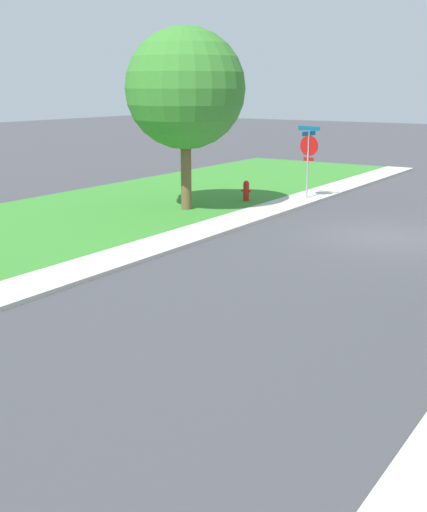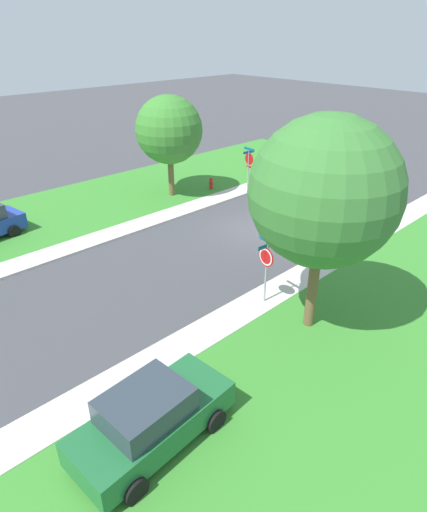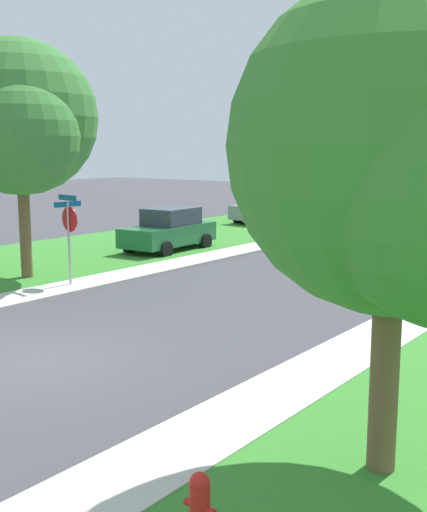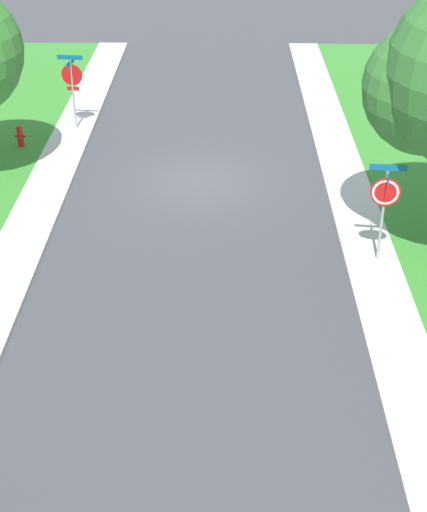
% 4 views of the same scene
% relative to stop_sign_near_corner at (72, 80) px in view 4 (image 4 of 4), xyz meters
% --- Properties ---
extents(ground_plane, '(120.00, 120.00, 0.00)m').
position_rel_stop_sign_near_corner_xyz_m(ground_plane, '(-4.61, 4.48, -1.88)').
color(ground_plane, '#424247').
extents(stop_sign_near_corner, '(0.92, 0.92, 2.77)m').
position_rel_stop_sign_near_corner_xyz_m(stop_sign_near_corner, '(0.00, 0.00, 0.00)').
color(stop_sign_near_corner, '#9E9EA3').
rests_on(stop_sign_near_corner, ground).
extents(stop_sign_far_corner, '(0.92, 0.92, 2.77)m').
position_rel_stop_sign_near_corner_xyz_m(stop_sign_far_corner, '(-9.45, 9.40, 0.01)').
color(stop_sign_far_corner, '#9E9EA3').
rests_on(stop_sign_far_corner, ground).
extents(fire_hydrant, '(0.38, 0.22, 0.83)m').
position_rel_stop_sign_near_corner_xyz_m(fire_hydrant, '(1.63, 1.80, -1.44)').
color(fire_hydrant, red).
rests_on(fire_hydrant, ground).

